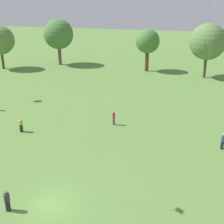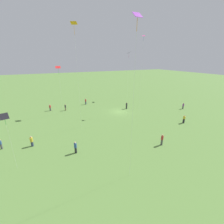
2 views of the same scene
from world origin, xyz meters
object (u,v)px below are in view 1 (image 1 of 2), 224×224
person_1 (223,141)px  person_6 (21,125)px  person_0 (7,201)px  person_9 (114,118)px

person_1 → person_6: 23.05m
person_0 → person_9: person_9 is taller
person_6 → person_9: 11.29m
person_0 → person_6: person_0 is taller
person_0 → person_9: (4.23, 17.97, 0.06)m
person_0 → person_6: bearing=65.5°
person_0 → person_9: bearing=27.8°
person_1 → person_9: person_9 is taller
person_0 → person_1: size_ratio=0.97×
person_9 → person_1: bearing=146.1°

